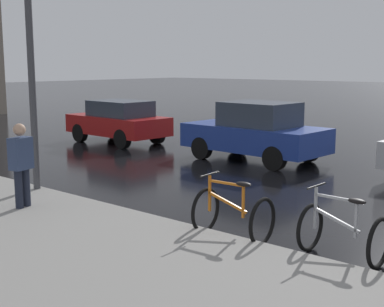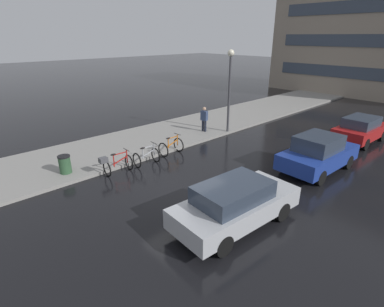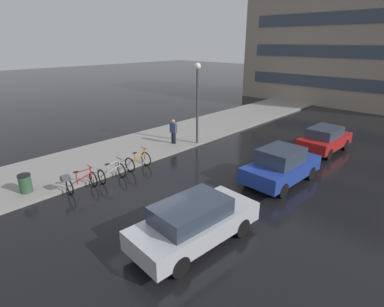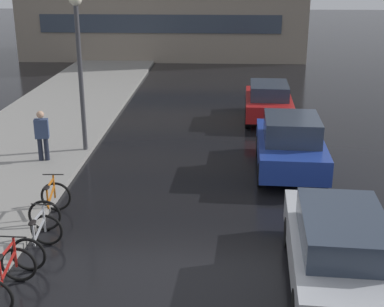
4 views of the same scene
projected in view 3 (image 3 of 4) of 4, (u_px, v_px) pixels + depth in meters
ground_plane at (145, 210)px, 11.55m from camera, size 140.00×140.00×0.00m
sidewalk_kerb at (202, 128)px, 22.18m from camera, size 4.80×60.00×0.14m
bicycle_nearest at (78, 181)px, 12.80m from camera, size 0.76×1.41×1.00m
bicycle_second at (112, 173)px, 13.85m from camera, size 0.75×1.12×1.00m
bicycle_third at (138, 161)px, 15.16m from camera, size 0.80×1.15×0.99m
car_silver at (194, 221)px, 9.42m from camera, size 2.08×4.46×1.50m
car_blue at (281, 166)px, 13.56m from camera, size 2.03×4.12×1.66m
car_red at (325, 139)px, 17.45m from camera, size 1.90×3.80×1.47m
pedestrian at (173, 131)px, 18.37m from camera, size 0.44×0.31×1.67m
streetlamp at (197, 92)px, 17.62m from camera, size 0.39×0.39×4.97m
trash_bin at (26, 185)px, 12.52m from camera, size 0.52×0.52×0.93m
building_facade_main at (341, 35)px, 30.12m from camera, size 18.02×7.21×13.33m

